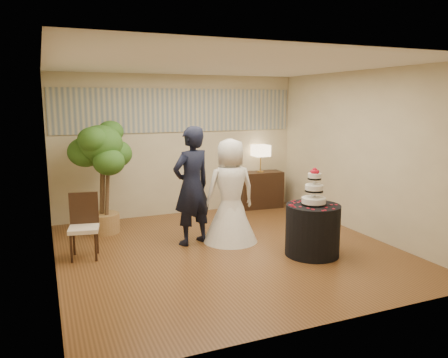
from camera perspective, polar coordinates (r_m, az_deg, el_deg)
name	(u,v)px	position (r m, az deg, el deg)	size (l,w,h in m)	color
floor	(228,250)	(6.87, 0.52, -9.26)	(5.00, 5.00, 0.00)	brown
ceiling	(228,65)	(6.50, 0.56, 14.71)	(5.00, 5.00, 0.00)	white
wall_back	(179,145)	(8.88, -5.85, 4.38)	(5.00, 0.06, 2.80)	beige
wall_front	(329,193)	(4.39, 13.53, -1.73)	(5.00, 0.06, 2.80)	beige
wall_left	(49,171)	(6.02, -21.90, 0.98)	(0.06, 5.00, 2.80)	beige
wall_right	(362,153)	(7.86, 17.57, 3.23)	(0.06, 5.00, 2.80)	beige
mural_border	(179,110)	(8.82, -5.89, 8.90)	(4.90, 0.02, 0.85)	#97998C
groom	(192,186)	(6.96, -4.22, -0.92)	(0.69, 0.46, 1.90)	black
bride	(230,191)	(7.08, 0.84, -1.54)	(0.89, 0.89, 1.70)	white
cake_table	(313,230)	(6.69, 11.49, -6.55)	(0.81, 0.81, 0.77)	black
wedding_cake	(314,186)	(6.53, 11.70, -0.96)	(0.36, 0.36, 0.56)	white
console	(260,190)	(9.48, 4.75, -1.40)	(0.94, 0.42, 0.78)	black
table_lamp	(261,158)	(9.36, 4.81, 2.69)	(0.32, 0.32, 0.58)	beige
ficus_tree	(102,177)	(7.81, -15.64, 0.27)	(0.95, 0.95, 1.99)	#2F5B1C
side_chair	(84,227)	(6.71, -17.86, -5.96)	(0.44, 0.46, 0.95)	black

